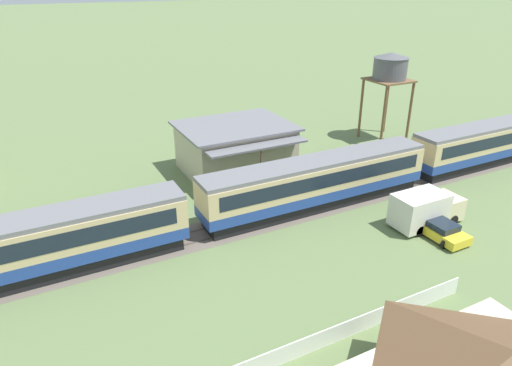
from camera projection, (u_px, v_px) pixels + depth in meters
ground_plane at (490, 158)px, 44.81m from camera, size 600.00×600.00×0.00m
passenger_train at (320, 180)px, 34.66m from camera, size 99.65×2.88×3.90m
railway_track at (379, 190)px, 38.12m from camera, size 145.60×3.60×0.04m
station_building at (235, 148)px, 41.07m from camera, size 9.79×9.02×4.32m
water_tower at (390, 69)px, 46.92m from camera, size 4.09×4.09×9.19m
parked_car_yellow at (439, 229)px, 31.09m from camera, size 2.24×4.12×1.21m
delivery_truck_cream at (425, 209)px, 32.29m from camera, size 5.42×2.28×2.54m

